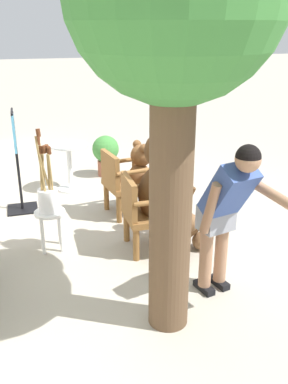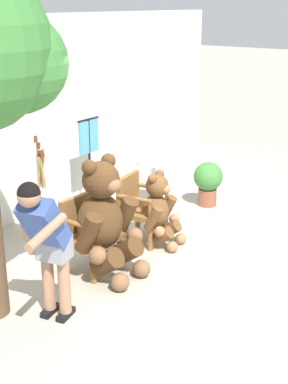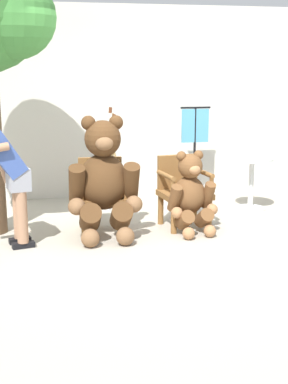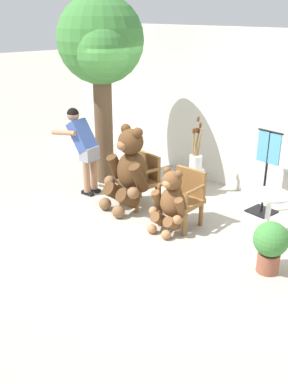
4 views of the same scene
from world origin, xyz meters
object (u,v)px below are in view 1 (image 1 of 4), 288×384
person_visitor (226,207)px  round_side_table (69,162)px  brush_bucket (48,194)px  wooden_chair_right (122,181)px  clothing_display_stand (17,159)px  wooden_chair_left (144,211)px  teddy_bear_large (166,190)px  teddy_bear_small (144,178)px  white_stool (50,220)px  patio_tree (177,7)px  potted_plant (106,153)px

person_visitor → round_side_table: size_ratio=2.09×
person_visitor → brush_bucket: size_ratio=1.61×
wooden_chair_right → clothing_display_stand: bearing=67.9°
person_visitor → round_side_table: person_visitor is taller
wooden_chair_left → teddy_bear_large: teddy_bear_large is taller
teddy_bear_large → person_visitor: person_visitor is taller
teddy_bear_small → white_stool: 1.49m
wooden_chair_right → patio_tree: bearing=176.7°
teddy_bear_large → white_stool: size_ratio=3.02×
wooden_chair_right → clothing_display_stand: 1.42m
patio_tree → potted_plant: 4.37m
patio_tree → potted_plant: (3.83, -0.24, -2.08)m
person_visitor → white_stool: bearing=46.6°
wooden_chair_right → teddy_bear_small: (0.02, -0.29, 0.01)m
person_visitor → potted_plant: 3.73m
patio_tree → clothing_display_stand: (2.74, 1.17, -1.76)m
patio_tree → wooden_chair_left: bearing=-6.0°
teddy_bear_large → teddy_bear_small: 1.04m
wooden_chair_left → clothing_display_stand: bearing=40.4°
teddy_bear_small → clothing_display_stand: bearing=72.2°
round_side_table → white_stool: bearing=166.2°
teddy_bear_large → teddy_bear_small: size_ratio=1.43×
white_stool → potted_plant: (2.33, -1.11, 0.04)m
patio_tree → white_stool: bearing=30.0°
wooden_chair_right → patio_tree: 3.00m
person_visitor → wooden_chair_left: bearing=22.1°
potted_plant → clothing_display_stand: 1.81m
teddy_bear_large → white_stool: teddy_bear_large is taller
teddy_bear_small → white_stool: size_ratio=2.11×
wooden_chair_left → round_side_table: size_ratio=1.19×
round_side_table → potted_plant: size_ratio=1.06×
white_stool → round_side_table: size_ratio=0.64×
teddy_bear_large → person_visitor: (-1.06, -0.18, 0.22)m
teddy_bear_large → teddy_bear_small: bearing=-2.1°
teddy_bear_large → clothing_display_stand: size_ratio=1.02×
brush_bucket → patio_tree: patio_tree is taller
potted_plant → clothing_display_stand: clothing_display_stand is taller
teddy_bear_large → clothing_display_stand: bearing=45.5°
teddy_bear_large → round_side_table: bearing=20.9°
teddy_bear_large → wooden_chair_left: bearing=89.3°
white_stool → patio_tree: (-1.51, -0.87, 2.12)m
clothing_display_stand → round_side_table: bearing=-51.5°
teddy_bear_large → patio_tree: (-1.22, 0.38, 1.80)m
wooden_chair_left → brush_bucket: (0.29, 1.00, 0.20)m
teddy_bear_small → round_side_table: teddy_bear_small is taller
wooden_chair_right → teddy_bear_small: 0.29m
white_stool → round_side_table: bearing=-13.8°
wooden_chair_right → potted_plant: size_ratio=1.26×
teddy_bear_large → wooden_chair_right: bearing=14.4°
patio_tree → brush_bucket: bearing=30.1°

